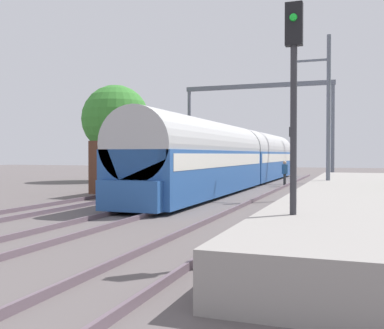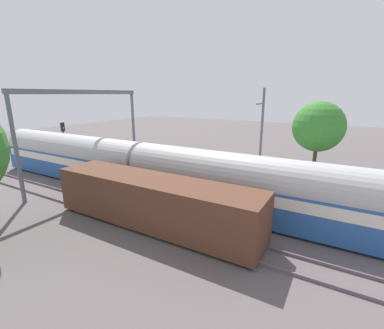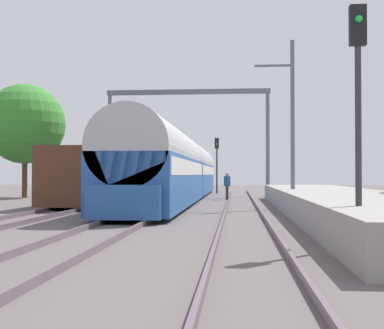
# 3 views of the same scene
# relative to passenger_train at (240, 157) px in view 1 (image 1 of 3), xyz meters

# --- Properties ---
(ground) EXTENTS (120.00, 120.00, 0.00)m
(ground) POSITION_rel_passenger_train_xyz_m (0.00, -13.07, -1.97)
(ground) COLOR #5C5555
(track_far_west) EXTENTS (1.52, 60.00, 0.16)m
(track_far_west) POSITION_rel_passenger_train_xyz_m (-3.84, -13.07, -1.89)
(track_far_west) COLOR #64525D
(track_far_west) RESTS_ON ground
(track_west) EXTENTS (1.52, 60.00, 0.16)m
(track_west) POSITION_rel_passenger_train_xyz_m (0.00, -13.07, -1.89)
(track_west) COLOR #64525D
(track_west) RESTS_ON ground
(track_east) EXTENTS (1.52, 60.00, 0.16)m
(track_east) POSITION_rel_passenger_train_xyz_m (3.84, -13.07, -1.89)
(track_east) COLOR #64525D
(track_east) RESTS_ON ground
(platform) EXTENTS (4.40, 28.00, 0.90)m
(platform) POSITION_rel_passenger_train_xyz_m (7.66, -11.07, -1.52)
(platform) COLOR gray
(platform) RESTS_ON ground
(passenger_train) EXTENTS (2.93, 32.85, 3.82)m
(passenger_train) POSITION_rel_passenger_train_xyz_m (0.00, 0.00, 0.00)
(passenger_train) COLOR #28569E
(passenger_train) RESTS_ON ground
(freight_car) EXTENTS (2.80, 13.00, 2.70)m
(freight_car) POSITION_rel_passenger_train_xyz_m (-3.84, -4.20, -0.50)
(freight_car) COLOR #563323
(freight_car) RESTS_ON ground
(person_crossing) EXTENTS (0.42, 0.47, 1.73)m
(person_crossing) POSITION_rel_passenger_train_xyz_m (2.98, 0.58, -0.94)
(person_crossing) COLOR #313131
(person_crossing) RESTS_ON ground
(railway_signal_near) EXTENTS (0.36, 0.30, 5.36)m
(railway_signal_near) POSITION_rel_passenger_train_xyz_m (6.27, -20.99, 1.44)
(railway_signal_near) COLOR #2D2D33
(railway_signal_near) RESTS_ON ground
(railway_signal_far) EXTENTS (0.36, 0.30, 4.68)m
(railway_signal_far) POSITION_rel_passenger_train_xyz_m (1.92, 12.00, 1.04)
(railway_signal_far) COLOR #2D2D33
(railway_signal_far) RESTS_ON ground
(catenary_gantry) EXTENTS (12.08, 0.28, 7.86)m
(catenary_gantry) POSITION_rel_passenger_train_xyz_m (0.00, 5.94, 3.63)
(catenary_gantry) COLOR slate
(catenary_gantry) RESTS_ON ground
(catenary_pole_east_mid) EXTENTS (1.90, 0.20, 8.00)m
(catenary_pole_east_mid) POSITION_rel_passenger_train_xyz_m (6.19, -7.42, 2.18)
(catenary_pole_east_mid) COLOR slate
(catenary_pole_east_mid) RESTS_ON ground
(tree_west_background) EXTENTS (5.48, 5.48, 7.79)m
(tree_west_background) POSITION_rel_passenger_train_xyz_m (-10.89, 2.32, 3.07)
(tree_west_background) COLOR #4C3826
(tree_west_background) RESTS_ON ground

